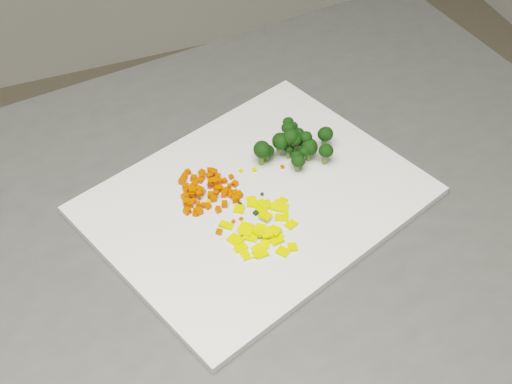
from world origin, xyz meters
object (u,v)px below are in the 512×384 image
object	(u,v)px
pepper_pile	(261,225)
broccoli_pile	(292,139)
carrot_pile	(205,187)
cutting_board	(256,200)

from	to	relation	value
pepper_pile	broccoli_pile	distance (m)	0.15
carrot_pile	broccoli_pile	distance (m)	0.14
carrot_pile	pepper_pile	xyz separation A→B (m)	(0.05, -0.08, -0.01)
broccoli_pile	pepper_pile	bearing A→B (deg)	-127.85
cutting_board	carrot_pile	size ratio (longest dim) A/B	4.50
cutting_board	broccoli_pile	world-z (taller)	broccoli_pile
cutting_board	pepper_pile	bearing A→B (deg)	-104.10
pepper_pile	broccoli_pile	bearing A→B (deg)	52.15
carrot_pile	broccoli_pile	bearing A→B (deg)	13.54
pepper_pile	cutting_board	bearing A→B (deg)	75.90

